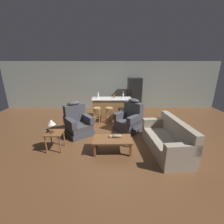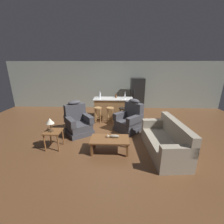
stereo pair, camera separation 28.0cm
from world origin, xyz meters
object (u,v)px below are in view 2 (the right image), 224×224
table_lamp (50,122)px  kitchen_island (113,108)px  bottle_tall_green (116,96)px  bottle_wine_dark (125,96)px  fish_figurine (113,136)px  couch (166,142)px  recliner_near_lamp (78,122)px  end_table (53,134)px  coffee_table (110,140)px  bottle_short_amber (100,95)px  recliner_near_island (130,120)px  bar_stool_left (98,112)px  bar_stool_right (123,112)px  bar_stool_middle (110,112)px  refrigerator (137,95)px

table_lamp → kitchen_island: table_lamp is taller
bottle_tall_green → bottle_wine_dark: (0.41, -0.06, 0.04)m
fish_figurine → couch: 1.51m
recliner_near_lamp → end_table: bearing=-59.7°
fish_figurine → end_table: size_ratio=0.61×
coffee_table → bottle_short_amber: 3.21m
recliner_near_island → bar_stool_left: size_ratio=1.76×
couch → bar_stool_left: 3.17m
bottle_short_amber → bottle_wine_dark: size_ratio=0.97×
recliner_near_island → bar_stool_right: size_ratio=1.76×
end_table → bar_stool_right: 3.01m
coffee_table → bar_stool_right: size_ratio=1.62×
bar_stool_middle → bar_stool_right: size_ratio=1.00×
bottle_wine_dark → coffee_table: bearing=-100.6°
bar_stool_left → bar_stool_right: 1.05m
recliner_near_lamp → kitchen_island: bearing=107.7°
end_table → bar_stool_middle: size_ratio=0.82×
couch → kitchen_island: (-1.59, 2.88, 0.14)m
couch → fish_figurine: bearing=-6.1°
recliner_near_lamp → bar_stool_right: size_ratio=1.76×
bar_stool_left → couch: bearing=-45.3°
recliner_near_island → kitchen_island: (-0.67, 1.36, 0.06)m
refrigerator → bottle_short_amber: size_ratio=5.94×
bottle_short_amber → bottle_wine_dark: 1.17m
coffee_table → table_lamp: table_lamp is taller
fish_figurine → end_table: bearing=177.5°
couch → bottle_tall_green: bearing=-68.0°
bar_stool_left → table_lamp: bearing=-117.2°
bar_stool_middle → bottle_wine_dark: size_ratio=2.23×
bar_stool_left → bottle_wine_dark: bottle_wine_dark is taller
bar_stool_right → bottle_wine_dark: bottle_wine_dark is taller
couch → recliner_near_island: recliner_near_island is taller
end_table → bottle_wine_dark: (2.24, 2.78, 0.60)m
fish_figurine → table_lamp: bearing=178.4°
couch → bar_stool_left: size_ratio=2.88×
fish_figurine → bottle_short_amber: bottle_short_amber is taller
end_table → bottle_short_amber: bottle_short_amber is taller
kitchen_island → end_table: bearing=-121.8°
recliner_near_lamp → refrigerator: bearing=103.4°
fish_figurine → bar_stool_right: size_ratio=0.50×
coffee_table → bar_stool_right: bearing=79.3°
recliner_near_lamp → bar_stool_left: (0.61, 1.07, 0.05)m
table_lamp → end_table: bearing=35.5°
couch → bottle_wine_dark: size_ratio=6.42×
end_table → bar_stool_left: size_ratio=0.82×
refrigerator → kitchen_island: bearing=-135.8°
table_lamp → bottle_tall_green: bearing=56.9°
coffee_table → refrigerator: (1.25, 4.11, 0.52)m
end_table → table_lamp: size_ratio=1.37×
bar_stool_middle → refrigerator: refrigerator is taller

